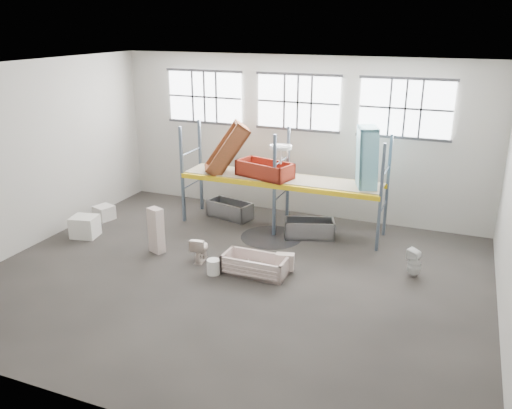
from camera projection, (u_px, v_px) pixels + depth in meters
The scene contains 33 objects.
floor at pixel (233, 279), 12.88m from camera, with size 12.00×10.00×0.10m, color #45403B.
ceiling at pixel (230, 66), 11.18m from camera, with size 12.00×10.00×0.10m, color silver.
wall_back at pixel (298, 137), 16.44m from camera, with size 12.00×0.10×5.00m, color #B5B2A8.
wall_front at pixel (88, 272), 7.61m from camera, with size 12.00×0.10×5.00m, color #B1AEA5.
wall_left at pixel (29, 156), 14.16m from camera, with size 0.10×10.00×5.00m, color #B0ADA3.
window_left at pixel (205, 97), 17.11m from camera, with size 2.60×0.04×1.60m, color white.
window_mid at pixel (298, 102), 15.98m from camera, with size 2.60×0.04×1.60m, color white.
window_right at pixel (405, 108), 14.85m from camera, with size 2.60×0.04×1.60m, color white.
rack_upright_la at pixel (182, 175), 15.96m from camera, with size 0.08×0.08×3.00m, color slate.
rack_upright_lb at pixel (201, 166), 17.01m from camera, with size 0.08×0.08×3.00m, color slate.
rack_upright_ma at pixel (274, 186), 14.90m from camera, with size 0.08×0.08×3.00m, color slate.
rack_upright_mb at pixel (288, 175), 15.95m from camera, with size 0.08×0.08×3.00m, color slate.
rack_upright_ra at pixel (381, 199), 13.84m from camera, with size 0.08×0.08×3.00m, color slate.
rack_upright_rb at pixel (388, 186), 14.89m from camera, with size 0.08×0.08×3.00m, color slate.
rack_beam_front at pixel (274, 186), 14.90m from camera, with size 6.00×0.10×0.14m, color yellow.
rack_beam_back at pixel (288, 175), 15.95m from camera, with size 6.00×0.10×0.14m, color yellow.
shelf_deck at pixel (281, 178), 15.39m from camera, with size 5.90×1.10×0.03m, color gray.
wet_patch at pixel (271, 237), 15.22m from camera, with size 1.80×1.80×0.00m, color black.
bathtub_beige at pixel (255, 265), 12.96m from camera, with size 1.60×0.76×0.47m, color beige, non-canonical shape.
cistern_spare at pixel (285, 262), 13.02m from camera, with size 0.45×0.22×0.43m, color beige.
sink_in_tub at pixel (256, 262), 13.31m from camera, with size 0.41×0.41×0.14m, color silver.
toilet_beige at pixel (200, 248), 13.63m from camera, with size 0.38×0.67×0.68m, color beige.
cistern_tall at pixel (156, 230), 14.05m from camera, with size 0.40×0.26×1.25m, color beige.
toilet_white at pixel (414, 263), 12.77m from camera, with size 0.33×0.33×0.72m, color white.
steel_tub_left at pixel (230, 209), 16.69m from camera, with size 1.42×0.66×0.52m, color #A5A8AD, non-canonical shape.
steel_tub_right at pixel (309, 228), 15.16m from camera, with size 1.42×0.66×0.52m, color #9D9FA5, non-canonical shape.
rust_tub_flat at pixel (265, 170), 15.37m from camera, with size 1.66×0.78×0.47m, color #9C2213, non-canonical shape.
rust_tub_tilted at pixel (227, 149), 15.76m from camera, with size 1.73×0.81×0.49m, color brown, non-canonical shape.
sink_on_shelf at pixel (281, 163), 15.02m from camera, with size 0.64×0.49×0.57m, color silver.
blue_tub_upright at pixel (367, 159), 14.27m from camera, with size 1.76×0.83×0.50m, color #75BDCE, non-canonical shape.
bucket at pixel (213, 267), 12.95m from camera, with size 0.33×0.33×0.38m, color silver.
carton_near at pixel (85, 226), 15.18m from camera, with size 0.72×0.61×0.61m, color white.
carton_far at pixel (104, 213), 16.53m from camera, with size 0.53×0.53×0.44m, color silver.
Camera 1 is at (4.84, -10.49, 5.96)m, focal length 36.66 mm.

